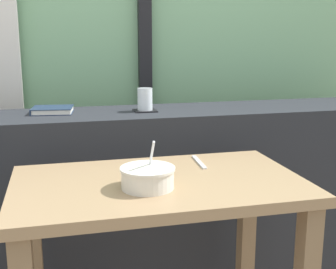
% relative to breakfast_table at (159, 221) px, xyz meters
% --- Properties ---
extents(window_divider_post, '(0.07, 0.05, 2.60)m').
position_rel_breakfast_table_xyz_m(window_divider_post, '(0.18, 1.11, 0.72)').
color(window_divider_post, black).
rests_on(window_divider_post, ground).
extents(dark_console_ledge, '(2.80, 0.39, 0.86)m').
position_rel_breakfast_table_xyz_m(dark_console_ledge, '(0.06, 0.62, -0.16)').
color(dark_console_ledge, '#23262B').
rests_on(dark_console_ledge, ground).
extents(breakfast_table, '(0.95, 0.56, 0.73)m').
position_rel_breakfast_table_xyz_m(breakfast_table, '(0.00, 0.00, 0.00)').
color(breakfast_table, '#826849').
rests_on(breakfast_table, ground).
extents(coaster_square, '(0.10, 0.10, 0.00)m').
position_rel_breakfast_table_xyz_m(coaster_square, '(0.08, 0.61, 0.27)').
color(coaster_square, black).
rests_on(coaster_square, dark_console_ledge).
extents(juice_glass, '(0.07, 0.07, 0.10)m').
position_rel_breakfast_table_xyz_m(juice_glass, '(0.08, 0.61, 0.32)').
color(juice_glass, white).
rests_on(juice_glass, coaster_square).
extents(closed_book, '(0.19, 0.17, 0.03)m').
position_rel_breakfast_table_xyz_m(closed_book, '(-0.33, 0.66, 0.28)').
color(closed_book, '#1E2D47').
rests_on(closed_book, dark_console_ledge).
extents(soup_bowl, '(0.17, 0.17, 0.15)m').
position_rel_breakfast_table_xyz_m(soup_bowl, '(-0.05, -0.07, 0.18)').
color(soup_bowl, silver).
rests_on(soup_bowl, breakfast_table).
extents(fork_utensil, '(0.03, 0.17, 0.01)m').
position_rel_breakfast_table_xyz_m(fork_utensil, '(0.19, 0.16, 0.15)').
color(fork_utensil, silver).
rests_on(fork_utensil, breakfast_table).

